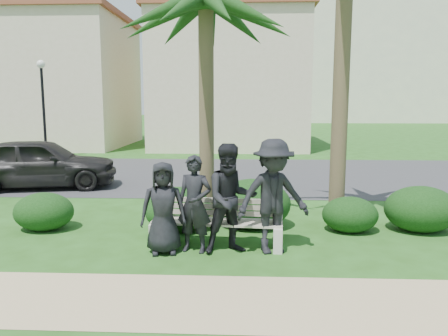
% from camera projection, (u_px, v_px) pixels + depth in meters
% --- Properties ---
extents(ground, '(160.00, 160.00, 0.00)m').
position_uv_depth(ground, '(255.00, 253.00, 7.23)').
color(ground, '#234B15').
rests_on(ground, ground).
extents(footpath, '(30.00, 1.60, 0.01)m').
position_uv_depth(footpath, '(258.00, 302.00, 5.45)').
color(footpath, tan).
rests_on(footpath, ground).
extents(asphalt_street, '(160.00, 8.00, 0.01)m').
position_uv_depth(asphalt_street, '(249.00, 174.00, 15.13)').
color(asphalt_street, '#2D2D30').
rests_on(asphalt_street, ground).
extents(stucco_bldg_left, '(10.40, 8.40, 7.30)m').
position_uv_depth(stucco_bldg_left, '(38.00, 81.00, 25.01)').
color(stucco_bldg_left, beige).
rests_on(stucco_bldg_left, ground).
extents(stucco_bldg_right, '(8.40, 8.40, 7.30)m').
position_uv_depth(stucco_bldg_right, '(230.00, 81.00, 24.51)').
color(stucco_bldg_right, beige).
rests_on(stucco_bldg_right, ground).
extents(hotel_tower, '(26.00, 18.00, 37.30)m').
position_uv_depth(hotel_tower, '(350.00, 21.00, 58.93)').
color(hotel_tower, '#F2E8CB').
rests_on(hotel_tower, ground).
extents(street_lamp, '(0.36, 0.36, 4.29)m').
position_uv_depth(street_lamp, '(43.00, 91.00, 19.05)').
color(street_lamp, black).
rests_on(street_lamp, ground).
extents(park_bench, '(2.30, 0.70, 0.79)m').
position_uv_depth(park_bench, '(217.00, 226.00, 7.53)').
color(park_bench, gray).
rests_on(park_bench, ground).
extents(man_a, '(0.82, 0.61, 1.52)m').
position_uv_depth(man_a, '(163.00, 208.00, 7.14)').
color(man_a, black).
rests_on(man_a, ground).
extents(man_b, '(0.66, 0.51, 1.62)m').
position_uv_depth(man_b, '(195.00, 204.00, 7.20)').
color(man_b, black).
rests_on(man_b, ground).
extents(man_c, '(1.05, 0.93, 1.82)m').
position_uv_depth(man_c, '(231.00, 199.00, 7.15)').
color(man_c, black).
rests_on(man_c, ground).
extents(man_d, '(1.38, 1.04, 1.90)m').
position_uv_depth(man_d, '(273.00, 196.00, 7.14)').
color(man_d, black).
rests_on(man_d, ground).
extents(hedge_a, '(1.16, 0.96, 0.76)m').
position_uv_depth(hedge_a, '(44.00, 211.00, 8.54)').
color(hedge_a, black).
rests_on(hedge_a, ground).
extents(hedge_b, '(1.32, 1.09, 0.86)m').
position_uv_depth(hedge_b, '(179.00, 207.00, 8.58)').
color(hedge_b, black).
rests_on(hedge_b, ground).
extents(hedge_c, '(1.19, 0.98, 0.77)m').
position_uv_depth(hedge_c, '(176.00, 211.00, 8.46)').
color(hedge_c, black).
rests_on(hedge_c, ground).
extents(hedge_d, '(1.53, 1.26, 1.00)m').
position_uv_depth(hedge_d, '(253.00, 202.00, 8.71)').
color(hedge_d, black).
rests_on(hedge_d, ground).
extents(hedge_e, '(1.07, 0.88, 0.70)m').
position_uv_depth(hedge_e, '(350.00, 214.00, 8.42)').
color(hedge_e, black).
rests_on(hedge_e, ground).
extents(hedge_f, '(1.39, 1.15, 0.90)m').
position_uv_depth(hedge_f, '(421.00, 208.00, 8.45)').
color(hedge_f, black).
rests_on(hedge_f, ground).
extents(palm_left, '(3.00, 3.00, 5.50)m').
position_uv_depth(palm_left, '(206.00, 1.00, 8.97)').
color(palm_left, brown).
rests_on(palm_left, ground).
extents(car_a, '(4.56, 2.57, 1.46)m').
position_uv_depth(car_a, '(40.00, 163.00, 12.64)').
color(car_a, black).
rests_on(car_a, ground).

